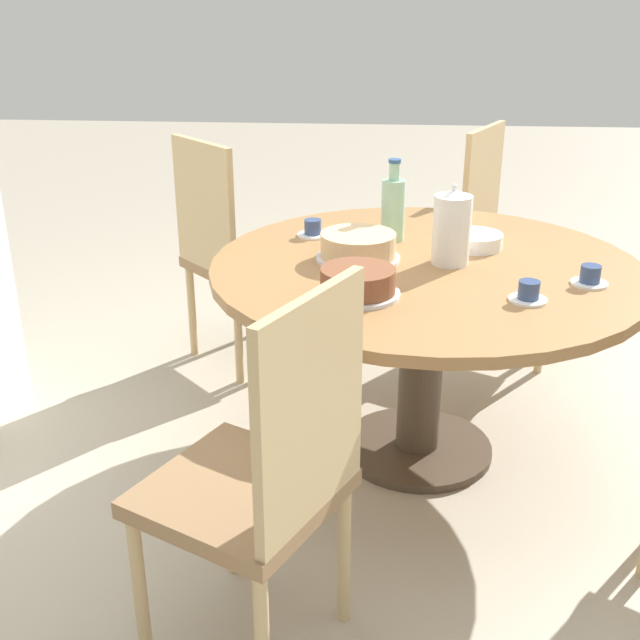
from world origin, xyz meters
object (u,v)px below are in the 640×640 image
Objects in this scene: chair_c at (233,250)px; water_bottle at (393,208)px; cake_second at (358,282)px; cup_c at (529,293)px; coffee_pot at (452,227)px; cup_b at (590,277)px; cake_main at (358,247)px; chair_b at (506,238)px; cup_a at (313,229)px; chair_d at (265,476)px.

water_bottle is (-0.43, -0.65, 0.31)m from chair_c.
cup_c is (-0.01, -0.49, -0.02)m from cake_second.
coffee_pot is (-0.67, -0.84, 0.32)m from chair_c.
cup_c is (-0.15, 0.21, 0.00)m from cup_b.
cake_second is 0.71m from cup_b.
chair_b is at bearing -33.96° from cake_main.
water_bottle is (0.24, 0.18, -0.00)m from coffee_pot.
water_bottle is at bearing -10.62° from cake_second.
cake_second is at bearing -162.62° from cup_a.
cup_c is (0.64, -0.67, 0.22)m from chair_d.
cup_b is at bearing 158.82° from chair_d.
cup_b is at bearing -104.20° from cake_main.
cup_c is (-0.33, -0.50, -0.02)m from cake_main.
chair_b is at bearing 4.25° from cup_b.
chair_d is 1.11m from coffee_pot.
chair_b is at bearing -121.57° from chair_c.
chair_b is at bearing -26.18° from cake_second.
cake_main is at bearing 175.05° from chair_c.
coffee_pot reaches higher than cake_second.
cake_main is 2.49× the size of cup_b.
water_bottle is 1.03× the size of cake_main.
cup_a is (-0.67, 0.79, 0.22)m from chair_b.
cake_second is at bearing -178.24° from cake_main.
chair_b is 8.84× the size of cup_c.
cake_second is (-0.55, 0.10, -0.08)m from water_bottle.
cup_b is 1.00× the size of cup_c.
water_bottle reaches higher than chair_d.
coffee_pot is at bearing 32.11° from cup_c.
cup_c is at bearing -123.43° from cake_main.
chair_b reaches higher than coffee_pot.
cake_second is 0.60m from cup_a.
chair_d reaches higher than cake_main.
chair_d is 3.76× the size of coffee_pot.
cake_main is (-0.66, -0.54, 0.24)m from chair_c.
chair_d reaches higher than cup_b.
cup_b and cup_c have the same top height.
coffee_pot is at bearing -142.53° from water_bottle.
chair_c is at bearing 42.29° from cup_a.
chair_c is at bearing 51.34° from coffee_pot.
water_bottle reaches higher than cup_c.
chair_b is 3.76× the size of coffee_pot.
cake_second is at bearing 165.04° from chair_c.
cake_main is at bearing 88.06° from coffee_pot.
coffee_pot is 0.95× the size of cake_main.
chair_c is 1.00× the size of chair_d.
chair_b is 1.00× the size of chair_d.
chair_b is 2.05m from chair_d.
cake_second is 2.24× the size of cup_b.
chair_c is 3.44× the size of water_bottle.
chair_b is at bearing -175.97° from chair_d.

